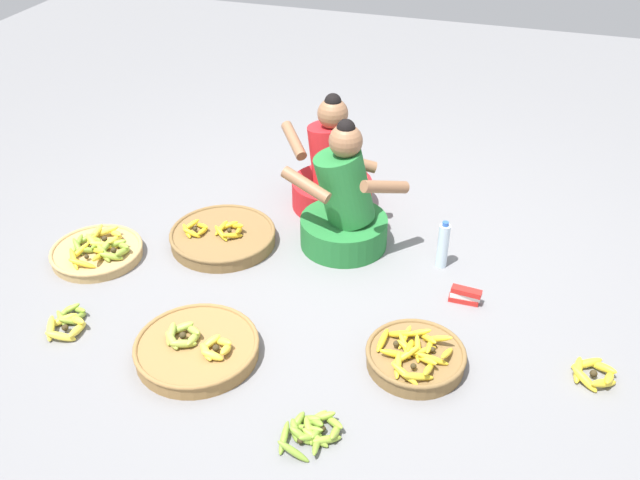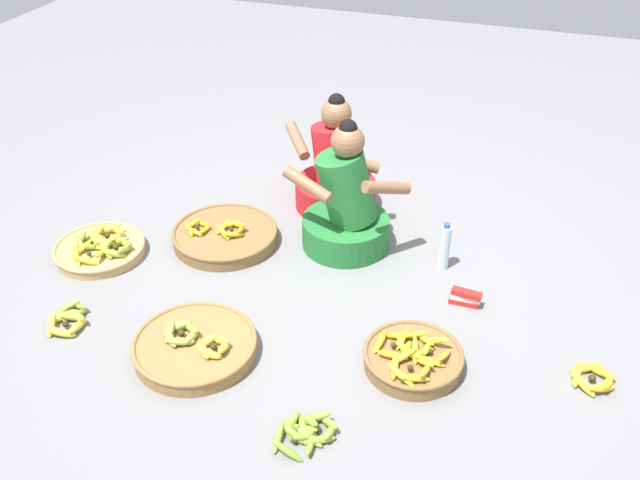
# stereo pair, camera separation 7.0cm
# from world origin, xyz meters

# --- Properties ---
(ground_plane) EXTENTS (10.00, 10.00, 0.00)m
(ground_plane) POSITION_xyz_m (0.00, 0.00, 0.00)
(ground_plane) COLOR slate
(vendor_woman_front) EXTENTS (0.71, 0.52, 0.81)m
(vendor_woman_front) POSITION_xyz_m (-0.01, 0.30, 0.26)
(vendor_woman_front) COLOR #237233
(vendor_woman_front) RESTS_ON ground
(vendor_woman_behind) EXTENTS (0.70, 0.55, 0.78)m
(vendor_woman_behind) POSITION_xyz_m (-0.21, 0.71, 0.25)
(vendor_woman_behind) COLOR red
(vendor_woman_behind) RESTS_ON ground
(banana_basket_mid_left) EXTENTS (0.48, 0.48, 0.16)m
(banana_basket_mid_left) POSITION_xyz_m (0.60, -0.60, 0.06)
(banana_basket_mid_left) COLOR brown
(banana_basket_mid_left) RESTS_ON ground
(banana_basket_mid_right) EXTENTS (0.64, 0.64, 0.15)m
(banana_basket_mid_right) POSITION_xyz_m (-0.71, 0.09, 0.05)
(banana_basket_mid_right) COLOR brown
(banana_basket_mid_right) RESTS_ON ground
(banana_basket_back_left) EXTENTS (0.61, 0.61, 0.15)m
(banana_basket_back_left) POSITION_xyz_m (-0.42, -0.85, 0.05)
(banana_basket_back_left) COLOR olive
(banana_basket_back_left) RESTS_ON ground
(banana_basket_front_center) EXTENTS (0.53, 0.53, 0.14)m
(banana_basket_front_center) POSITION_xyz_m (-1.34, -0.27, 0.04)
(banana_basket_front_center) COLOR tan
(banana_basket_front_center) RESTS_ON ground
(loose_bananas_back_right) EXTENTS (0.27, 0.28, 0.09)m
(loose_bananas_back_right) POSITION_xyz_m (0.27, -1.16, 0.03)
(loose_bananas_back_right) COLOR olive
(loose_bananas_back_right) RESTS_ON ground
(loose_bananas_front_left) EXTENTS (0.24, 0.24, 0.10)m
(loose_bananas_front_left) POSITION_xyz_m (1.42, -0.43, 0.03)
(loose_bananas_front_left) COLOR yellow
(loose_bananas_front_left) RESTS_ON ground
(loose_bananas_near_bicycle) EXTENTS (0.23, 0.30, 0.09)m
(loose_bananas_near_bicycle) POSITION_xyz_m (-1.15, -0.86, 0.03)
(loose_bananas_near_bicycle) COLOR yellow
(loose_bananas_near_bicycle) RESTS_ON ground
(water_bottle) EXTENTS (0.06, 0.06, 0.30)m
(water_bottle) POSITION_xyz_m (0.59, 0.26, 0.14)
(water_bottle) COLOR silver
(water_bottle) RESTS_ON ground
(packet_carton_stack) EXTENTS (0.17, 0.06, 0.09)m
(packet_carton_stack) POSITION_xyz_m (0.77, -0.04, 0.04)
(packet_carton_stack) COLOR red
(packet_carton_stack) RESTS_ON ground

